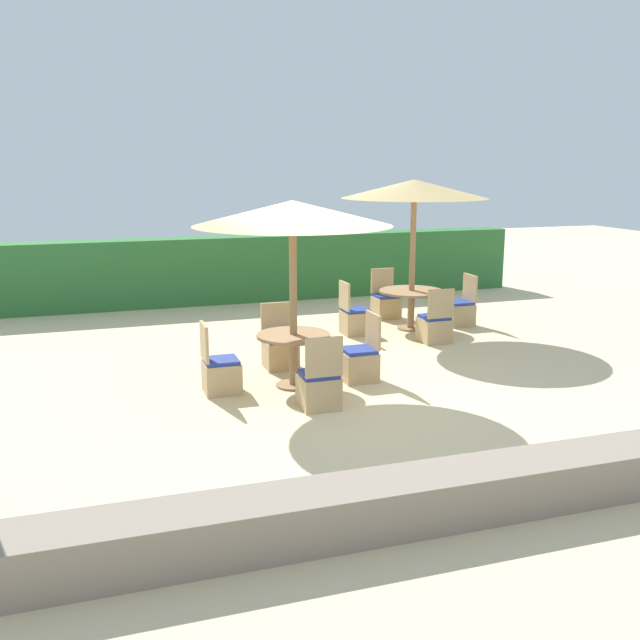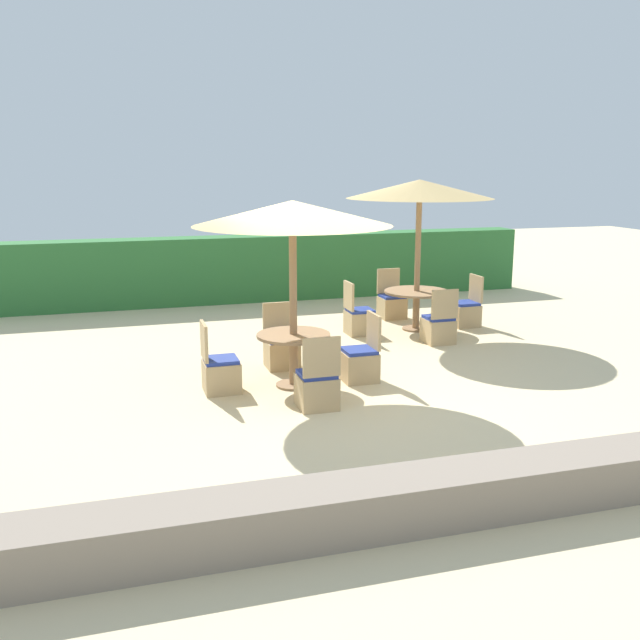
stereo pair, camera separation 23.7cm
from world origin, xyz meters
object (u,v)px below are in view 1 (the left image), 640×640
parasol_back_right (414,190)px  patio_chair_center_west (220,373)px  parasol_center (292,214)px  patio_chair_back_right_south (435,327)px  patio_chair_center_north (280,350)px  round_table_back_right (411,298)px  patio_chair_center_south (319,387)px  patio_chair_back_right_west (355,319)px  patio_chair_center_east (360,362)px  round_table_center (294,346)px  patio_chair_back_right_north (386,304)px  patio_chair_back_right_east (460,311)px

parasol_back_right → patio_chair_center_west: parasol_back_right is taller
parasol_center → parasol_back_right: bearing=41.2°
patio_chair_back_right_south → patio_chair_center_north: (-2.82, -0.64, 0.00)m
patio_chair_center_west → patio_chair_center_north: 1.35m
round_table_back_right → patio_chair_center_west: 4.65m
patio_chair_center_south → round_table_back_right: bearing=50.5°
patio_chair_back_right_west → patio_chair_center_north: bearing=-48.0°
patio_chair_center_south → patio_chair_center_west: size_ratio=1.00×
patio_chair_center_east → round_table_center: bearing=88.5°
patio_chair_back_right_north → patio_chair_center_west: bearing=42.6°
patio_chair_back_right_north → patio_chair_back_right_south: bearing=90.0°
round_table_back_right → patio_chair_back_right_north: bearing=92.4°
round_table_center → patio_chair_center_north: patio_chair_center_north is taller
patio_chair_back_right_west → patio_chair_center_north: 2.38m
round_table_back_right → patio_chair_back_right_west: patio_chair_back_right_west is taller
patio_chair_back_right_north → round_table_back_right: bearing=92.4°
patio_chair_back_right_north → patio_chair_center_north: same height
patio_chair_back_right_east → patio_chair_center_west: 5.50m
patio_chair_back_right_west → patio_chair_back_right_south: same height
patio_chair_back_right_south → patio_chair_center_south: same height
patio_chair_back_right_south → round_table_center: size_ratio=0.95×
patio_chair_back_right_north → patio_chair_center_south: 5.34m
round_table_center → patio_chair_center_south: bearing=-86.8°
round_table_back_right → patio_chair_back_right_west: bearing=-177.4°
patio_chair_center_south → patio_chair_back_right_east: bearing=42.1°
parasol_back_right → patio_chair_back_right_west: 2.46m
patio_chair_back_right_north → patio_chair_back_right_south: same height
parasol_center → patio_chair_center_east: size_ratio=2.76×
parasol_back_right → patio_chair_center_east: bearing=-127.6°
patio_chair_back_right_west → patio_chair_center_south: (-1.77, -3.44, 0.00)m
patio_chair_back_right_south → round_table_center: bearing=-151.6°
patio_chair_center_north → round_table_center: bearing=86.5°
patio_chair_center_west → round_table_center: bearing=87.3°
round_table_back_right → round_table_center: (-2.92, -2.56, -0.02)m
patio_chair_back_right_south → round_table_back_right: bearing=87.6°
patio_chair_back_right_east → patio_chair_center_west: same height
parasol_center → patio_chair_center_north: size_ratio=2.76×
patio_chair_center_east → patio_chair_back_right_east: bearing=-49.0°
patio_chair_back_right_west → round_table_back_right: bearing=92.6°
patio_chair_back_right_north → parasol_center: 5.03m
patio_chair_back_right_north → patio_chair_center_north: bearing=43.5°
round_table_back_right → parasol_back_right: bearing=-90.0°
parasol_center → patio_chair_center_south: 2.23m
round_table_back_right → parasol_center: (-2.92, -2.56, 1.72)m
parasol_back_right → patio_chair_back_right_east: 2.41m
patio_chair_center_south → patio_chair_center_north: (0.01, 1.84, 0.00)m
parasol_back_right → patio_chair_back_right_north: (-0.04, 1.04, -2.21)m
patio_chair_center_south → patio_chair_center_west: (-1.03, 0.97, 0.00)m
patio_chair_center_south → patio_chair_back_right_south: bearing=41.3°
parasol_center → patio_chair_center_north: 2.22m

